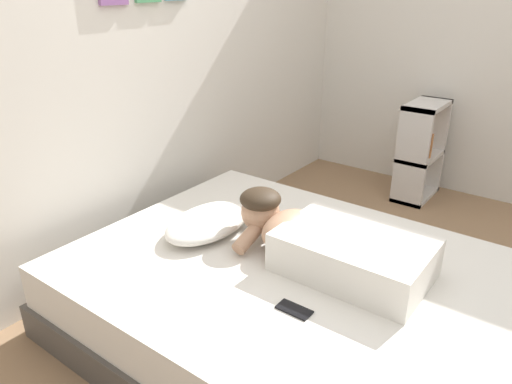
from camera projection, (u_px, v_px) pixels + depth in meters
name	position (u px, v px, depth m)	size (l,w,h in m)	color
ground_plane	(390.00, 336.00, 2.33)	(11.99, 11.99, 0.00)	#8C6B4C
back_wall	(144.00, 43.00, 2.69)	(3.99, 0.12, 2.50)	silver
side_wall_right	(484.00, 30.00, 3.47)	(0.10, 6.09, 2.50)	silver
bed	(297.00, 303.00, 2.24)	(1.55, 2.09, 0.39)	#4C4742
pillow	(208.00, 222.00, 2.44)	(0.52, 0.32, 0.11)	white
person_lying	(325.00, 242.00, 2.15)	(0.43, 0.92, 0.27)	silver
coffee_cup	(271.00, 217.00, 2.54)	(0.12, 0.09, 0.07)	white
cell_phone	(294.00, 310.00, 1.87)	(0.07, 0.14, 0.01)	black
bookshelf	(420.00, 151.00, 3.68)	(0.45, 0.24, 0.75)	silver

